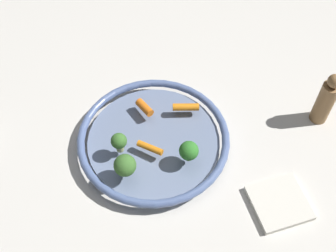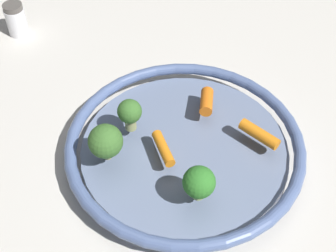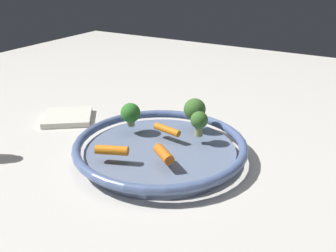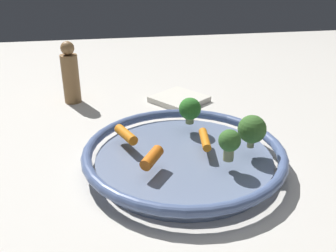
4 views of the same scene
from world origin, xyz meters
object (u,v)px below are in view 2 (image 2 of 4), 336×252
(salt_shaker, at_px, (16,19))
(broccoli_floret_mid, at_px, (199,183))
(broccoli_floret_large, at_px, (130,113))
(broccoli_floret_edge, at_px, (106,141))
(baby_carrot_right, at_px, (207,101))
(serving_bowl, at_px, (185,147))
(baby_carrot_back, at_px, (163,148))
(baby_carrot_center, at_px, (259,134))

(salt_shaker, bearing_deg, broccoli_floret_mid, 102.08)
(broccoli_floret_mid, height_order, broccoli_floret_large, broccoli_floret_large)
(broccoli_floret_edge, relative_size, broccoli_floret_large, 1.10)
(baby_carrot_right, bearing_deg, serving_bowl, 36.17)
(salt_shaker, bearing_deg, broccoli_floret_large, 102.48)
(baby_carrot_back, xyz_separation_m, salt_shaker, (0.10, -0.43, -0.01))
(baby_carrot_right, bearing_deg, broccoli_floret_mid, 56.22)
(baby_carrot_right, height_order, broccoli_floret_edge, broccoli_floret_edge)
(baby_carrot_center, bearing_deg, broccoli_floret_edge, -17.75)
(baby_carrot_back, xyz_separation_m, baby_carrot_right, (-0.10, -0.05, 0.00))
(broccoli_floret_large, height_order, salt_shaker, broccoli_floret_large)
(broccoli_floret_edge, height_order, salt_shaker, broccoli_floret_edge)
(serving_bowl, height_order, broccoli_floret_large, broccoli_floret_large)
(broccoli_floret_large, xyz_separation_m, salt_shaker, (0.08, -0.36, -0.04))
(broccoli_floret_edge, distance_m, salt_shaker, 0.40)
(broccoli_floret_edge, relative_size, salt_shaker, 0.90)
(baby_carrot_back, relative_size, broccoli_floret_large, 1.15)
(baby_carrot_back, bearing_deg, serving_bowl, -170.31)
(baby_carrot_center, xyz_separation_m, broccoli_floret_mid, (0.13, 0.05, 0.02))
(baby_carrot_center, xyz_separation_m, broccoli_floret_edge, (0.21, -0.07, 0.02))
(serving_bowl, distance_m, broccoli_floret_edge, 0.13)
(broccoli_floret_edge, bearing_deg, baby_carrot_back, 160.04)
(baby_carrot_center, distance_m, broccoli_floret_edge, 0.22)
(serving_bowl, bearing_deg, broccoli_floret_large, -42.75)
(serving_bowl, distance_m, baby_carrot_back, 0.05)
(baby_carrot_right, height_order, broccoli_floret_large, broccoli_floret_large)
(baby_carrot_back, bearing_deg, broccoli_floret_mid, 94.65)
(baby_carrot_right, distance_m, salt_shaker, 0.43)
(baby_carrot_right, distance_m, broccoli_floret_large, 0.13)
(salt_shaker, bearing_deg, serving_bowl, 108.64)
(broccoli_floret_edge, xyz_separation_m, broccoli_floret_mid, (-0.08, 0.12, -0.00))
(serving_bowl, distance_m, broccoli_floret_mid, 0.11)
(salt_shaker, bearing_deg, baby_carrot_back, 103.58)
(baby_carrot_back, height_order, baby_carrot_right, baby_carrot_right)
(serving_bowl, height_order, broccoli_floret_mid, broccoli_floret_mid)
(baby_carrot_back, distance_m, broccoli_floret_large, 0.07)
(baby_carrot_back, bearing_deg, broccoli_floret_large, -70.34)
(baby_carrot_back, bearing_deg, salt_shaker, -76.42)
(serving_bowl, xyz_separation_m, baby_carrot_back, (0.04, 0.01, 0.03))
(baby_carrot_right, xyz_separation_m, broccoli_floret_mid, (0.09, 0.14, 0.02))
(serving_bowl, distance_m, broccoli_floret_large, 0.10)
(baby_carrot_back, xyz_separation_m, broccoli_floret_large, (0.02, -0.06, 0.03))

